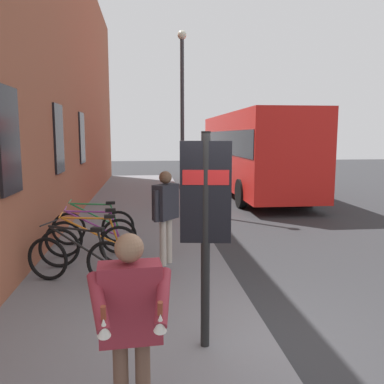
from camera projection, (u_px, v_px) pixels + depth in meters
The scene contains 12 objects.
ground at pixel (240, 229), 10.77m from camera, with size 60.00×60.00×0.00m, color #2D2D30.
sidewalk_pavement at pixel (137, 215), 12.43m from camera, with size 24.00×3.50×0.12m, color slate.
station_facade at pixel (69, 79), 12.60m from camera, with size 22.00×0.65×8.45m.
bicycle_end_of_row at pixel (78, 259), 6.49m from camera, with size 0.70×1.70×0.97m.
bicycle_mid_rack at pixel (90, 245), 7.36m from camera, with size 0.48×1.77×0.97m.
bicycle_leaning_wall at pixel (92, 236), 7.98m from camera, with size 0.48×1.77×0.97m.
bicycle_far_end at pixel (94, 226), 8.84m from camera, with size 0.48×1.77×0.97m.
transit_info_sign at pixel (206, 206), 4.37m from camera, with size 0.16×0.56×2.40m.
city_bus at pixel (252, 149), 17.18m from camera, with size 10.52×2.70×3.35m.
pedestrian_by_facade at pixel (166, 208), 7.36m from camera, with size 0.54×0.51×1.72m.
tourist_with_hotdogs at pixel (131, 316), 3.04m from camera, with size 0.58×0.63×1.64m.
street_lamp at pixel (182, 106), 12.75m from camera, with size 0.28×0.28×5.56m.
Camera 1 is at (-4.32, 1.46, 2.47)m, focal length 37.94 mm.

